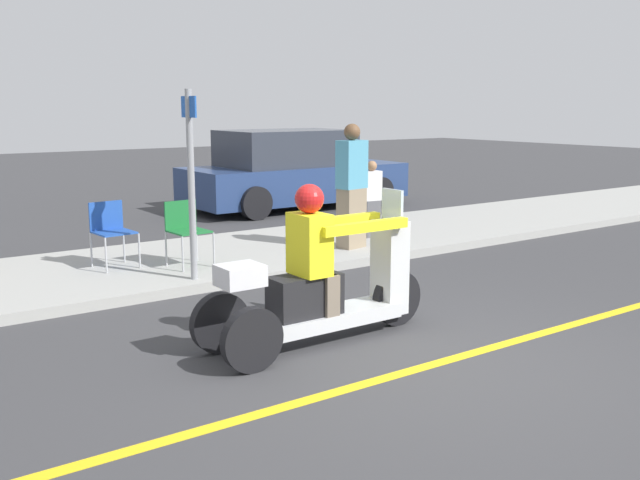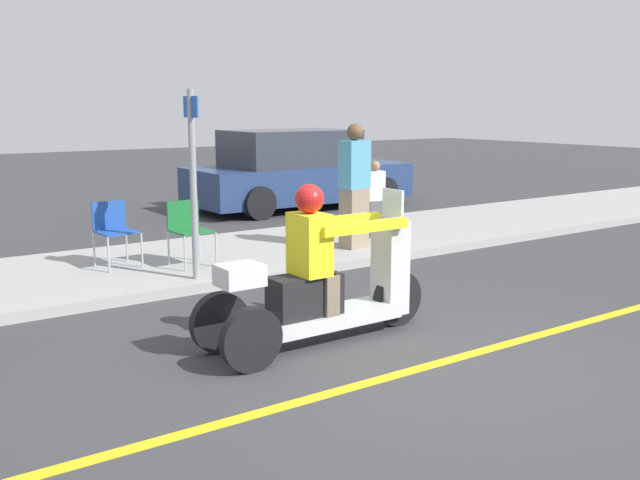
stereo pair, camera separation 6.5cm
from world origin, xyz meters
TOP-DOWN VIEW (x-y plane):
  - ground_plane at (0.00, 0.00)m, footprint 60.00×60.00m
  - lane_stripe at (-0.48, 0.00)m, footprint 24.00×0.12m
  - sidewalk_strip at (0.00, 4.60)m, footprint 28.00×2.80m
  - motorcycle_trike at (-0.48, 1.02)m, footprint 2.34×0.66m
  - spectator_far_back at (2.10, 3.88)m, footprint 0.46×0.32m
  - spectator_with_child at (2.86, 4.36)m, footprint 0.30×0.20m
  - folding_chair_curbside at (-0.33, 4.20)m, footprint 0.49×0.49m
  - folding_chair_set_back at (-1.13, 4.67)m, footprint 0.50×0.50m
  - parked_car_lot_left at (4.06, 8.43)m, footprint 4.68×2.10m
  - street_sign at (-0.58, 3.45)m, footprint 0.08×0.36m

SIDE VIEW (x-z plane):
  - ground_plane at x=0.00m, z-range 0.00..0.00m
  - lane_stripe at x=-0.48m, z-range 0.00..0.01m
  - sidewalk_strip at x=0.00m, z-range 0.00..0.12m
  - motorcycle_trike at x=-0.48m, z-range -0.20..1.26m
  - folding_chair_curbside at x=-0.33m, z-range 0.21..1.03m
  - folding_chair_set_back at x=-1.13m, z-range 0.21..1.03m
  - spectator_with_child at x=2.86m, z-range 0.10..1.28m
  - parked_car_lot_left at x=4.06m, z-range -0.05..1.58m
  - spectator_far_back at x=2.10m, z-range 0.09..1.85m
  - street_sign at x=-0.58m, z-range 0.22..2.42m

